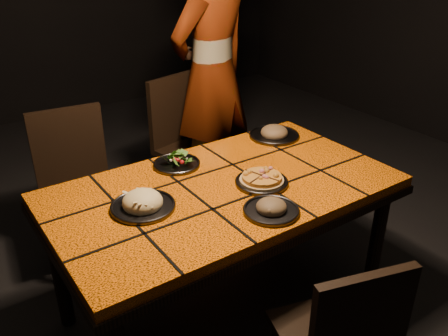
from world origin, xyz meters
TOP-DOWN VIEW (x-y plane):
  - room_shell at (0.00, 0.00)m, footprint 6.04×7.04m
  - dining_table at (0.00, 0.00)m, footprint 1.62×0.92m
  - chair_near at (-0.02, -0.79)m, footprint 0.47×0.47m
  - chair_far_left at (-0.43, 0.89)m, footprint 0.46×0.46m
  - chair_far_right at (0.39, 1.03)m, footprint 0.52×0.52m
  - diner at (0.60, 1.01)m, footprint 0.78×0.62m
  - plate_pizza at (0.15, -0.09)m, footprint 0.26×0.26m
  - plate_pasta at (-0.40, 0.03)m, footprint 0.28×0.28m
  - plate_salad at (-0.08, 0.30)m, footprint 0.24×0.24m
  - plate_mushroom_a at (0.03, -0.31)m, footprint 0.24×0.24m
  - plate_mushroom_b at (0.57, 0.31)m, footprint 0.29×0.29m

SIDE VIEW (x-z plane):
  - chair_near at x=-0.02m, z-range 0.06..0.90m
  - chair_far_left at x=-0.43m, z-range 0.07..0.99m
  - chair_far_right at x=0.39m, z-range 0.07..1.02m
  - dining_table at x=0.00m, z-range 0.30..1.05m
  - plate_pizza at x=0.15m, z-range 0.75..0.79m
  - plate_mushroom_a at x=0.03m, z-range 0.73..0.81m
  - plate_pasta at x=-0.40m, z-range 0.73..0.82m
  - plate_mushroom_b at x=0.57m, z-range 0.73..0.82m
  - plate_salad at x=-0.08m, z-range 0.74..0.81m
  - diner at x=0.60m, z-range 0.00..1.89m
  - room_shell at x=0.00m, z-range -0.04..3.04m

